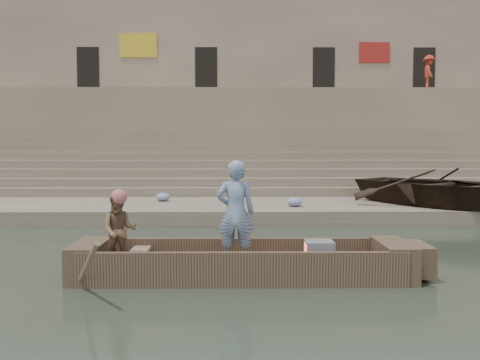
{
  "coord_description": "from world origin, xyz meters",
  "views": [
    {
      "loc": [
        -0.29,
        -8.38,
        2.27
      ],
      "look_at": [
        -0.17,
        4.02,
        1.4
      ],
      "focal_mm": 40.33,
      "sensor_mm": 36.0,
      "label": 1
    }
  ],
  "objects_px": {
    "main_rowboat": "(242,271)",
    "standing_man": "(236,213)",
    "rowing_man": "(120,231)",
    "pedestrian": "(429,72)",
    "television": "(319,253)",
    "beached_rowboat": "(443,187)"
  },
  "relations": [
    {
      "from": "standing_man",
      "to": "beached_rowboat",
      "type": "height_order",
      "value": "standing_man"
    },
    {
      "from": "main_rowboat",
      "to": "pedestrian",
      "type": "distance_m",
      "value": 24.36
    },
    {
      "from": "main_rowboat",
      "to": "pedestrian",
      "type": "relative_size",
      "value": 2.66
    },
    {
      "from": "rowing_man",
      "to": "television",
      "type": "relative_size",
      "value": 2.65
    },
    {
      "from": "standing_man",
      "to": "pedestrian",
      "type": "xyz_separation_m",
      "value": [
        10.73,
        21.04,
        5.04
      ]
    },
    {
      "from": "rowing_man",
      "to": "television",
      "type": "distance_m",
      "value": 3.32
    },
    {
      "from": "television",
      "to": "pedestrian",
      "type": "xyz_separation_m",
      "value": [
        9.33,
        21.08,
        5.72
      ]
    },
    {
      "from": "pedestrian",
      "to": "rowing_man",
      "type": "bearing_deg",
      "value": 160.1
    },
    {
      "from": "standing_man",
      "to": "rowing_man",
      "type": "xyz_separation_m",
      "value": [
        -1.89,
        -0.23,
        -0.27
      ]
    },
    {
      "from": "main_rowboat",
      "to": "rowing_man",
      "type": "relative_size",
      "value": 4.1
    },
    {
      "from": "main_rowboat",
      "to": "television",
      "type": "xyz_separation_m",
      "value": [
        1.28,
        0.0,
        0.31
      ]
    },
    {
      "from": "beached_rowboat",
      "to": "pedestrian",
      "type": "xyz_separation_m",
      "value": [
        4.59,
        14.24,
        5.18
      ]
    },
    {
      "from": "rowing_man",
      "to": "television",
      "type": "height_order",
      "value": "rowing_man"
    },
    {
      "from": "main_rowboat",
      "to": "standing_man",
      "type": "height_order",
      "value": "standing_man"
    },
    {
      "from": "television",
      "to": "pedestrian",
      "type": "bearing_deg",
      "value": 66.11
    },
    {
      "from": "main_rowboat",
      "to": "television",
      "type": "height_order",
      "value": "television"
    },
    {
      "from": "television",
      "to": "beached_rowboat",
      "type": "distance_m",
      "value": 8.34
    },
    {
      "from": "main_rowboat",
      "to": "pedestrian",
      "type": "xyz_separation_m",
      "value": [
        10.62,
        21.08,
        6.03
      ]
    },
    {
      "from": "rowing_man",
      "to": "pedestrian",
      "type": "bearing_deg",
      "value": 51.08
    },
    {
      "from": "standing_man",
      "to": "rowing_man",
      "type": "bearing_deg",
      "value": 7.16
    },
    {
      "from": "standing_man",
      "to": "rowing_man",
      "type": "distance_m",
      "value": 1.92
    },
    {
      "from": "beached_rowboat",
      "to": "standing_man",
      "type": "bearing_deg",
      "value": -171.23
    }
  ]
}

